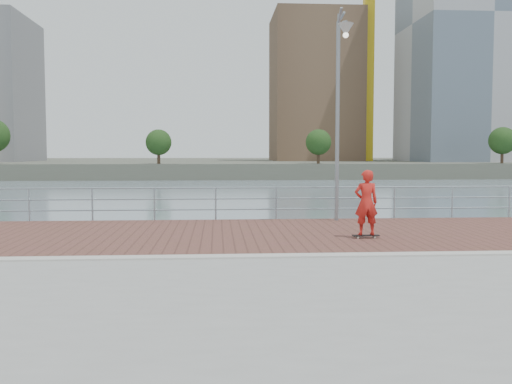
{
  "coord_description": "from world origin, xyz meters",
  "views": [
    {
      "loc": [
        -0.97,
        -12.23,
        2.3
      ],
      "look_at": [
        0.0,
        2.0,
        1.3
      ],
      "focal_mm": 40.0,
      "sensor_mm": 36.0,
      "label": 1
    }
  ],
  "objects": [
    {
      "name": "skateboard",
      "position": [
        2.96,
        2.55,
        0.08
      ],
      "size": [
        0.72,
        0.2,
        0.08
      ],
      "rotation": [
        0.0,
        0.0,
        0.02
      ],
      "color": "black",
      "rests_on": "brick_lane"
    },
    {
      "name": "skyline",
      "position": [
        28.98,
        104.35,
        22.68
      ],
      "size": [
        233.0,
        41.0,
        57.89
      ],
      "color": "#ADA38E",
      "rests_on": "far_shore"
    },
    {
      "name": "water",
      "position": [
        0.0,
        0.0,
        -2.0
      ],
      "size": [
        400.0,
        400.0,
        0.0
      ],
      "primitive_type": "plane",
      "color": "slate",
      "rests_on": "ground"
    },
    {
      "name": "skateboarder",
      "position": [
        2.96,
        2.55,
        0.97
      ],
      "size": [
        0.64,
        0.43,
        1.73
      ],
      "primitive_type": "imported",
      "rotation": [
        0.0,
        0.0,
        3.16
      ],
      "color": "red",
      "rests_on": "skateboard"
    },
    {
      "name": "guardrail",
      "position": [
        0.0,
        7.0,
        0.69
      ],
      "size": [
        39.06,
        0.06,
        1.13
      ],
      "color": "#8C9EA8",
      "rests_on": "brick_lane"
    },
    {
      "name": "curb",
      "position": [
        0.0,
        0.0,
        0.03
      ],
      "size": [
        40.0,
        0.4,
        0.06
      ],
      "primitive_type": "cube",
      "color": "#B7B5AD",
      "rests_on": "seawall"
    },
    {
      "name": "shoreline_trees",
      "position": [
        -16.41,
        77.0,
        4.36
      ],
      "size": [
        109.65,
        5.17,
        6.9
      ],
      "color": "#473323",
      "rests_on": "far_shore"
    },
    {
      "name": "street_lamp",
      "position": [
        3.01,
        6.02,
        4.69
      ],
      "size": [
        0.48,
        1.4,
        6.6
      ],
      "color": "gray",
      "rests_on": "brick_lane"
    },
    {
      "name": "brick_lane",
      "position": [
        0.0,
        3.6,
        0.01
      ],
      "size": [
        40.0,
        6.8,
        0.02
      ],
      "primitive_type": "cube",
      "color": "brown",
      "rests_on": "seawall"
    },
    {
      "name": "far_shore",
      "position": [
        0.0,
        122.5,
        -0.75
      ],
      "size": [
        320.0,
        95.0,
        2.5
      ],
      "primitive_type": "cube",
      "color": "#4C5142",
      "rests_on": "ground"
    }
  ]
}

